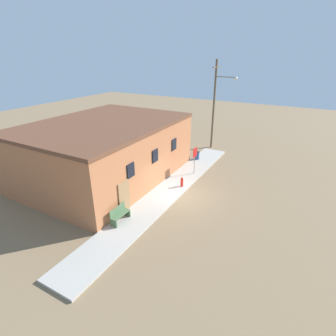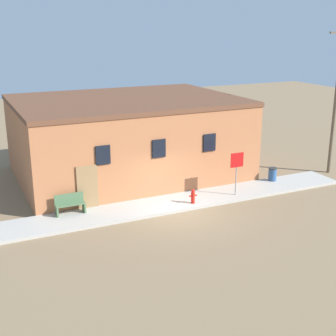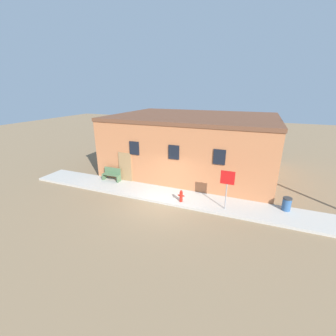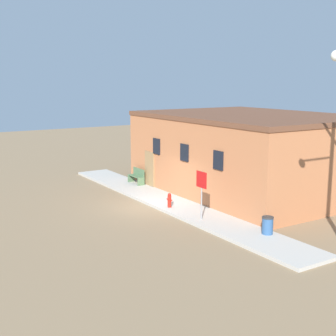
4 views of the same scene
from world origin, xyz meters
name	(u,v)px [view 1 (image 1 of 4)]	position (x,y,z in m)	size (l,w,h in m)	color
ground_plane	(181,196)	(0.00, 0.00, 0.00)	(80.00, 80.00, 0.00)	#846B4C
sidewalk	(168,191)	(0.00, 1.05, 0.07)	(19.61, 2.10, 0.15)	#B2ADA3
brick_building	(105,150)	(-0.02, 6.58, 2.22)	(12.21, 9.09, 4.44)	#B26B42
fire_hydrant	(182,182)	(1.04, 0.47, 0.50)	(0.39, 0.18, 0.72)	red
stop_sign	(195,156)	(3.53, 0.58, 1.70)	(0.73, 0.06, 2.19)	gray
bench	(120,214)	(-4.59, 1.71, 0.58)	(1.33, 0.44, 0.92)	#4C6B47
trash_bin	(197,155)	(6.61, 1.65, 0.51)	(0.47, 0.47, 0.73)	#2D517F
utility_pole	(216,102)	(10.84, 1.65, 4.76)	(1.80, 2.20, 8.65)	brown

